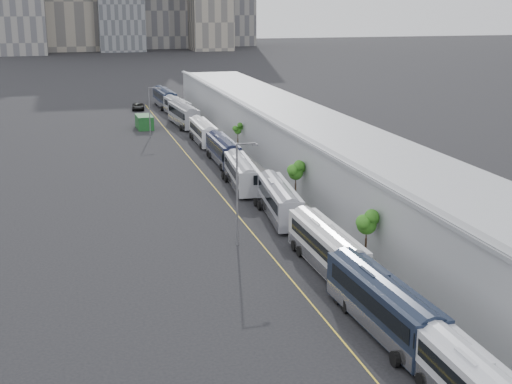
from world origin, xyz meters
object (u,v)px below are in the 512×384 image
object	(u,v)px
suv	(138,106)
shipping_container	(144,122)
bus_2	(326,251)
street_lamp_far	(151,108)
bus_5	(223,152)
street_lamp_near	(239,188)
bus_9	(165,100)
bus_1	(383,309)
bus_8	(177,109)
bus_4	(241,176)
bus_6	(203,134)
bus_3	(279,203)
bus_7	(184,117)

from	to	relation	value
suv	shipping_container	bearing A→B (deg)	-87.00
bus_2	street_lamp_far	xyz separation A→B (m)	(-6.94, 64.82, 3.22)
bus_5	street_lamp_near	bearing A→B (deg)	-99.56
bus_9	street_lamp_near	bearing A→B (deg)	-95.90
bus_1	suv	size ratio (longest dim) A/B	2.52
bus_1	street_lamp_near	world-z (taller)	street_lamp_near
bus_9	bus_8	bearing A→B (deg)	-89.50
bus_4	street_lamp_near	xyz separation A→B (m)	(-5.25, -20.37, 4.04)
bus_2	bus_6	size ratio (longest dim) A/B	1.04
bus_3	suv	xyz separation A→B (m)	(-6.30, 80.71, -0.83)
bus_2	suv	xyz separation A→B (m)	(-5.94, 95.79, -0.85)
bus_5	street_lamp_far	world-z (taller)	street_lamp_far
bus_6	bus_2	bearing A→B (deg)	-89.74
bus_5	shipping_container	distance (m)	31.72
bus_9	shipping_container	bearing A→B (deg)	-108.30
bus_9	bus_4	bearing A→B (deg)	-92.64
bus_2	bus_4	world-z (taller)	bus_2
bus_1	bus_3	distance (m)	27.31
street_lamp_far	suv	size ratio (longest dim) A/B	1.55
bus_5	bus_8	bearing A→B (deg)	90.10
street_lamp_far	bus_5	bearing A→B (deg)	-72.20
bus_7	suv	world-z (taller)	bus_7
bus_6	bus_9	world-z (taller)	bus_9
shipping_container	bus_4	bearing A→B (deg)	-82.50
bus_7	street_lamp_far	xyz separation A→B (m)	(-6.93, -8.93, 3.10)
bus_3	shipping_container	size ratio (longest dim) A/B	2.36
bus_4	bus_8	world-z (taller)	bus_8
bus_7	street_lamp_far	distance (m)	11.72
suv	street_lamp_near	bearing A→B (deg)	-83.69
bus_1	suv	bearing A→B (deg)	90.69
street_lamp_far	shipping_container	xyz separation A→B (m)	(-0.26, 8.17, -3.62)
bus_5	bus_9	xyz separation A→B (m)	(-0.39, 55.72, 0.15)
bus_3	bus_4	distance (m)	13.13
bus_2	suv	bearing A→B (deg)	93.36
bus_2	shipping_container	size ratio (longest dim) A/B	2.36
bus_3	suv	bearing A→B (deg)	100.30
bus_7	shipping_container	distance (m)	7.25
bus_3	bus_1	bearing A→B (deg)	-85.90
bus_3	bus_5	bearing A→B (deg)	95.91
bus_4	bus_7	distance (m)	45.57
bus_5	bus_8	distance (m)	42.68
bus_9	bus_5	bearing A→B (deg)	-91.90
bus_6	bus_8	distance (m)	28.01
bus_6	bus_8	xyz separation A→B (m)	(0.23, 28.01, 0.01)
bus_1	street_lamp_near	xyz separation A→B (m)	(-5.27, 20.04, 3.91)
bus_1	suv	distance (m)	108.16
bus_5	bus_4	bearing A→B (deg)	-92.86
bus_5	street_lamp_far	distance (m)	24.00
bus_7	bus_6	bearing A→B (deg)	-92.70
bus_3	bus_5	xyz separation A→B (m)	(-0.03, 27.10, -0.03)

